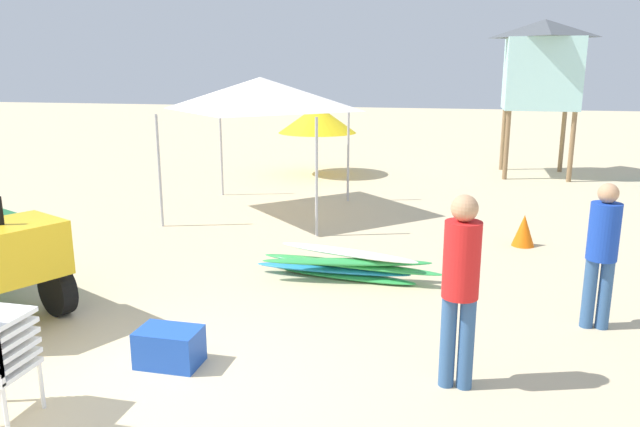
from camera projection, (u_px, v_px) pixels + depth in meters
ground at (139, 398)px, 5.30m from camera, size 80.00×80.00×0.00m
surfboard_pile at (345, 265)px, 8.26m from camera, size 2.59×0.87×0.40m
lifeguard_near_left at (602, 247)px, 6.54m from camera, size 0.32×0.32×1.63m
lifeguard_near_center at (461, 279)px, 5.27m from camera, size 0.32×0.32×1.77m
popup_canopy at (261, 94)px, 11.56m from camera, size 2.93×2.93×2.64m
lifeguard_tower at (542, 64)px, 15.62m from camera, size 1.98×1.98×4.00m
beach_umbrella_mid at (317, 119)px, 16.08m from camera, size 2.08×2.08×1.85m
traffic_cone_near at (524, 230)px, 9.79m from camera, size 0.36×0.36×0.51m
cooler_box at (169, 347)px, 5.87m from camera, size 0.60×0.40×0.36m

